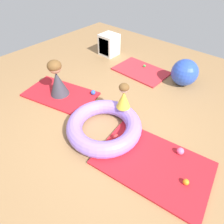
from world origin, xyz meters
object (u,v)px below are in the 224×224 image
play_ball_pink (180,151)px  play_ball_blue (93,92)px  play_ball_yellow (129,136)px  child_in_yellow (124,96)px  storage_cube (108,45)px  play_ball_green (144,66)px  play_ball_orange (186,182)px  exercise_ball_large (185,73)px  adult_seated (57,79)px  inflatable_cushion (104,126)px  play_ball_red (116,137)px

play_ball_pink → play_ball_blue: 2.05m
play_ball_yellow → play_ball_blue: (-1.27, 0.44, 0.01)m
child_in_yellow → storage_cube: bearing=172.4°
play_ball_green → play_ball_blue: (-0.14, -1.66, 0.02)m
play_ball_orange → child_in_yellow: bearing=161.8°
play_ball_orange → exercise_ball_large: exercise_ball_large is taller
child_in_yellow → play_ball_blue: bearing=-152.6°
play_ball_pink → storage_cube: 3.60m
adult_seated → play_ball_orange: 2.88m
exercise_ball_large → storage_cube: 2.23m
play_ball_green → play_ball_yellow: size_ratio=0.86×
inflatable_cushion → play_ball_pink: 1.25m
play_ball_blue → exercise_ball_large: (1.17, 1.64, 0.20)m
adult_seated → play_ball_yellow: size_ratio=10.31×
play_ball_orange → storage_cube: bearing=146.5°
play_ball_pink → play_ball_orange: 0.49m
storage_cube → play_ball_red: bearing=-45.8°
inflatable_cushion → child_in_yellow: child_in_yellow is taller
play_ball_yellow → play_ball_pink: 0.81m
exercise_ball_large → storage_cube: size_ratio=1.02×
child_in_yellow → play_ball_pink: bearing=30.9°
child_in_yellow → play_ball_pink: 1.23m
adult_seated → exercise_ball_large: adult_seated is taller
adult_seated → play_ball_green: (0.68, 2.10, -0.33)m
play_ball_pink → play_ball_orange: (0.28, -0.40, -0.01)m
play_ball_yellow → play_ball_red: bearing=-126.5°
adult_seated → inflatable_cushion: bearing=-114.5°
child_in_yellow → play_ball_green: (-0.73, 1.77, -0.42)m
play_ball_green → play_ball_red: size_ratio=0.60×
adult_seated → play_ball_red: bearing=-114.5°
play_ball_red → exercise_ball_large: (0.03, 2.25, 0.20)m
inflatable_cushion → adult_seated: size_ratio=1.67×
inflatable_cushion → play_ball_red: 0.29m
inflatable_cushion → exercise_ball_large: (0.32, 2.22, 0.16)m
play_ball_green → exercise_ball_large: size_ratio=0.11×
play_ball_red → storage_cube: (-2.20, 2.26, 0.19)m
inflatable_cushion → play_ball_yellow: 0.45m
adult_seated → storage_cube: 2.15m
adult_seated → play_ball_pink: (2.57, 0.25, -0.31)m
child_in_yellow → play_ball_red: bearing=-27.5°
child_in_yellow → play_ball_green: bearing=147.2°
play_ball_yellow → exercise_ball_large: bearing=92.7°
play_ball_green → inflatable_cushion: bearing=-72.4°
play_ball_red → play_ball_pink: bearing=25.3°
play_ball_red → storage_cube: storage_cube is taller
play_ball_orange → play_ball_red: play_ball_red is taller
inflatable_cushion → play_ball_red: size_ratio=12.09×
child_in_yellow → exercise_ball_large: bearing=115.0°
play_ball_orange → play_ball_red: 1.18m
play_ball_pink → play_ball_red: bearing=-154.7°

